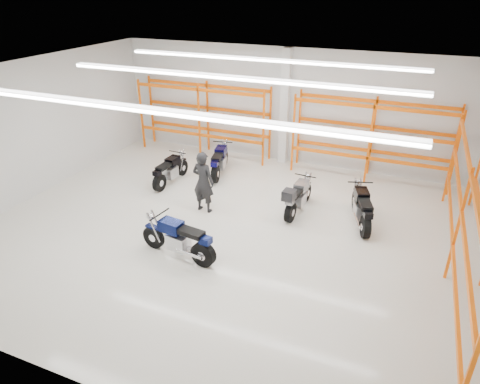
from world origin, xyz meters
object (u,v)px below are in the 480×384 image
at_px(motorcycle_main, 181,240).
at_px(motorcycle_back_c, 297,198).
at_px(motorcycle_back_d, 362,209).
at_px(motorcycle_back_a, 169,171).
at_px(standing_man, 203,182).
at_px(structural_column, 285,108).
at_px(motorcycle_back_b, 219,162).

bearing_deg(motorcycle_main, motorcycle_back_c, 58.25).
xyz_separation_m(motorcycle_main, motorcycle_back_d, (4.17, 3.60, -0.01)).
distance_m(motorcycle_back_a, standing_man, 2.51).
bearing_deg(motorcycle_back_c, standing_man, -161.61).
bearing_deg(motorcycle_main, structural_column, 86.52).
bearing_deg(structural_column, motorcycle_back_b, -129.34).
height_order(motorcycle_back_b, standing_man, standing_man).
bearing_deg(motorcycle_back_b, structural_column, 50.66).
height_order(motorcycle_back_a, standing_man, standing_man).
relative_size(motorcycle_main, structural_column, 0.52).
xyz_separation_m(motorcycle_back_d, structural_column, (-3.71, 3.97, 1.72)).
relative_size(standing_man, structural_column, 0.45).
bearing_deg(motorcycle_main, motorcycle_back_a, 124.46).
relative_size(motorcycle_back_a, standing_man, 1.06).
xyz_separation_m(motorcycle_back_a, motorcycle_back_b, (1.33, 1.44, 0.03)).
bearing_deg(standing_man, motorcycle_back_a, -28.01).
bearing_deg(motorcycle_back_b, motorcycle_back_d, -17.57).
relative_size(motorcycle_back_b, structural_column, 0.50).
relative_size(motorcycle_back_a, structural_column, 0.47).
relative_size(motorcycle_main, motorcycle_back_d, 1.05).
height_order(motorcycle_back_a, motorcycle_back_b, motorcycle_back_b).
xyz_separation_m(motorcycle_back_c, standing_man, (-2.81, -0.93, 0.46)).
relative_size(motorcycle_back_b, motorcycle_back_c, 1.01).
xyz_separation_m(motorcycle_back_c, motorcycle_back_d, (1.99, 0.07, -0.02)).
bearing_deg(motorcycle_back_b, motorcycle_main, -75.77).
height_order(motorcycle_back_c, standing_man, standing_man).
relative_size(motorcycle_back_c, motorcycle_back_d, 1.00).
relative_size(motorcycle_back_d, structural_column, 0.50).
distance_m(motorcycle_back_b, motorcycle_back_d, 5.80).
bearing_deg(motorcycle_main, standing_man, 103.54).
relative_size(motorcycle_main, motorcycle_back_a, 1.10).
bearing_deg(motorcycle_back_a, motorcycle_back_b, 47.19).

